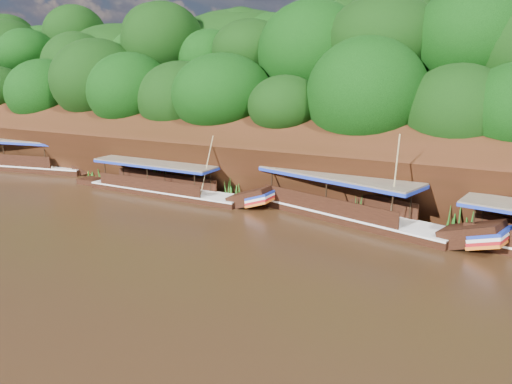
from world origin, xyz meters
The scene contains 6 objects.
ground centered at (0.00, 0.00, 0.00)m, with size 160.00×160.00×0.00m, color black.
riverbank centered at (-0.01, 22.73, 1.89)m, with size 120.00×30.06×19.40m.
boat_1 centered at (2.29, 8.09, 0.60)m, with size 15.28×6.07×5.99m.
boat_2 centered at (-10.88, 7.99, 0.51)m, with size 14.50×2.50×4.89m.
boat_3 centered at (-27.39, 9.37, 0.61)m, with size 15.27×5.16×3.21m.
reeds centered at (-3.32, 9.56, 0.90)m, with size 48.78×2.27×2.07m.
Camera 1 is at (9.87, -19.20, 8.89)m, focal length 35.00 mm.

